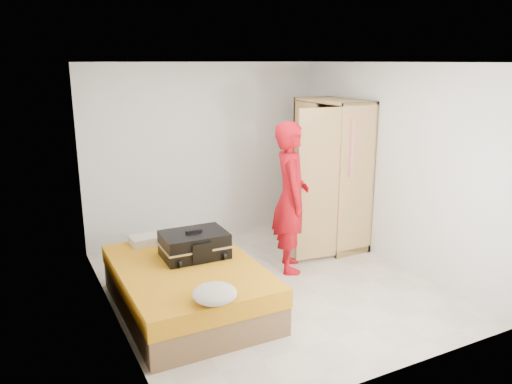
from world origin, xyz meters
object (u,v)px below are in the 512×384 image
wardrobe (330,178)px  suitcase (194,245)px  bed (188,287)px  round_cushion (215,294)px  person (291,197)px

wardrobe → suitcase: 2.49m
bed → wardrobe: size_ratio=0.96×
round_cushion → wardrobe: bearing=36.0°
bed → suitcase: (0.16, 0.20, 0.39)m
wardrobe → round_cushion: (-2.56, -1.86, -0.42)m
bed → round_cushion: (-0.06, -0.90, 0.33)m
round_cushion → person: bearing=39.9°
wardrobe → person: (-0.97, -0.53, -0.04)m
person → bed: bearing=129.0°
person → suitcase: bearing=122.8°
suitcase → round_cushion: size_ratio=1.79×
suitcase → round_cushion: bearing=-99.7°
bed → round_cushion: 0.96m
round_cushion → bed: bearing=86.4°
bed → round_cushion: round_cushion is taller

